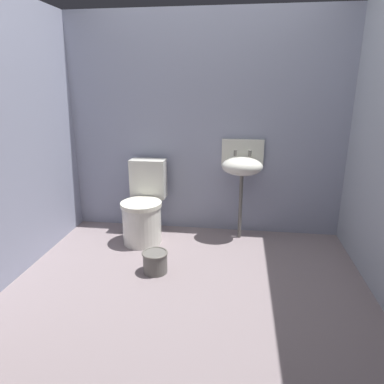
{
  "coord_description": "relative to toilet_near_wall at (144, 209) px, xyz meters",
  "views": [
    {
      "loc": [
        0.36,
        -2.3,
        1.52
      ],
      "look_at": [
        0.0,
        0.31,
        0.7
      ],
      "focal_mm": 32.6,
      "sensor_mm": 36.0,
      "label": 1
    }
  ],
  "objects": [
    {
      "name": "toilet_near_wall",
      "position": [
        0.0,
        0.0,
        0.0
      ],
      "size": [
        0.4,
        0.59,
        0.78
      ],
      "rotation": [
        0.0,
        0.0,
        3.14
      ],
      "color": "silver",
      "rests_on": "ground"
    },
    {
      "name": "ground_plane",
      "position": [
        0.57,
        -0.88,
        -0.36
      ],
      "size": [
        3.21,
        2.87,
        0.08
      ],
      "primitive_type": "cube",
      "color": "gray"
    },
    {
      "name": "sink",
      "position": [
        0.96,
        0.19,
        0.43
      ],
      "size": [
        0.42,
        0.35,
        0.99
      ],
      "color": "#5E5B55",
      "rests_on": "ground"
    },
    {
      "name": "wall_back",
      "position": [
        0.57,
        0.4,
        0.78
      ],
      "size": [
        3.21,
        0.1,
        2.21
      ],
      "primitive_type": "cube",
      "color": "#9096AC",
      "rests_on": "ground"
    },
    {
      "name": "bucket",
      "position": [
        0.26,
        -0.64,
        -0.22
      ],
      "size": [
        0.22,
        0.22,
        0.19
      ],
      "color": "#5E5B55",
      "rests_on": "ground"
    }
  ]
}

